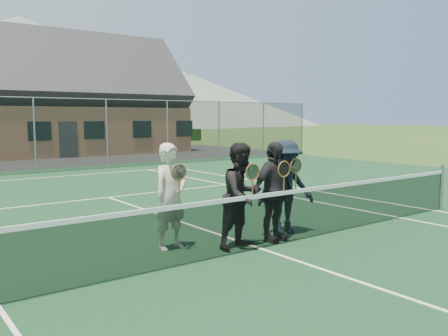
{
  "coord_description": "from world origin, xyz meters",
  "views": [
    {
      "loc": [
        -5.2,
        -5.92,
        2.26
      ],
      "look_at": [
        0.35,
        1.5,
        1.25
      ],
      "focal_mm": 38.0,
      "sensor_mm": 36.0,
      "label": 1
    }
  ],
  "objects_px": {
    "player_a": "(171,196)",
    "player_c": "(273,192)",
    "player_b": "(242,195)",
    "player_d": "(285,187)",
    "tennis_net": "(260,219)",
    "clubhouse": "(53,88)"
  },
  "relations": [
    {
      "from": "tennis_net",
      "to": "player_a",
      "type": "height_order",
      "value": "player_a"
    },
    {
      "from": "player_b",
      "to": "player_d",
      "type": "relative_size",
      "value": 1.0
    },
    {
      "from": "tennis_net",
      "to": "player_d",
      "type": "bearing_deg",
      "value": 26.55
    },
    {
      "from": "tennis_net",
      "to": "player_c",
      "type": "bearing_deg",
      "value": 26.74
    },
    {
      "from": "tennis_net",
      "to": "clubhouse",
      "type": "relative_size",
      "value": 0.75
    },
    {
      "from": "player_a",
      "to": "player_c",
      "type": "distance_m",
      "value": 1.85
    },
    {
      "from": "tennis_net",
      "to": "player_c",
      "type": "relative_size",
      "value": 6.49
    },
    {
      "from": "player_c",
      "to": "player_d",
      "type": "bearing_deg",
      "value": 26.38
    },
    {
      "from": "clubhouse",
      "to": "player_c",
      "type": "height_order",
      "value": "clubhouse"
    },
    {
      "from": "tennis_net",
      "to": "player_b",
      "type": "height_order",
      "value": "player_b"
    },
    {
      "from": "player_c",
      "to": "player_a",
      "type": "bearing_deg",
      "value": 159.18
    },
    {
      "from": "tennis_net",
      "to": "player_a",
      "type": "relative_size",
      "value": 6.49
    },
    {
      "from": "player_a",
      "to": "player_b",
      "type": "relative_size",
      "value": 1.0
    },
    {
      "from": "clubhouse",
      "to": "player_a",
      "type": "distance_m",
      "value": 23.85
    },
    {
      "from": "tennis_net",
      "to": "player_d",
      "type": "xyz_separation_m",
      "value": [
        1.11,
        0.56,
        0.38
      ]
    },
    {
      "from": "player_d",
      "to": "player_c",
      "type": "bearing_deg",
      "value": -153.62
    },
    {
      "from": "tennis_net",
      "to": "player_c",
      "type": "height_order",
      "value": "player_c"
    },
    {
      "from": "player_b",
      "to": "player_d",
      "type": "distance_m",
      "value": 1.33
    },
    {
      "from": "tennis_net",
      "to": "player_b",
      "type": "relative_size",
      "value": 6.49
    },
    {
      "from": "clubhouse",
      "to": "player_a",
      "type": "bearing_deg",
      "value": -102.7
    },
    {
      "from": "clubhouse",
      "to": "player_c",
      "type": "bearing_deg",
      "value": -98.32
    },
    {
      "from": "player_b",
      "to": "tennis_net",
      "type": "bearing_deg",
      "value": -55.71
    }
  ]
}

